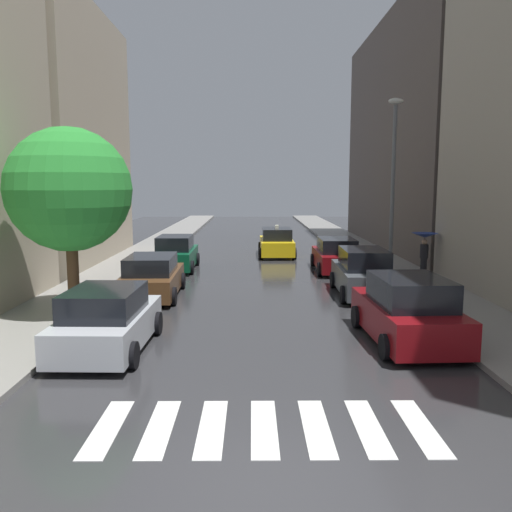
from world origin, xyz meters
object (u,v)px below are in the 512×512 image
(parked_car_right_second, at_px, (363,274))
(parked_car_right_third, at_px, (336,256))
(parked_car_left_nearest, at_px, (107,321))
(parked_car_left_third, at_px, (176,254))
(lamp_post_right, at_px, (393,178))
(pedestrian_foreground, at_px, (424,243))
(street_tree_left, at_px, (69,190))
(taxi_midroad, at_px, (277,243))
(parked_car_left_second, at_px, (152,277))
(parked_car_right_nearest, at_px, (408,312))

(parked_car_right_second, distance_m, parked_car_right_third, 5.50)
(parked_car_left_nearest, xyz_separation_m, parked_car_left_third, (-0.08, 12.49, 0.02))
(parked_car_left_nearest, bearing_deg, lamp_post_right, -45.82)
(pedestrian_foreground, relative_size, lamp_post_right, 0.25)
(parked_car_left_nearest, xyz_separation_m, street_tree_left, (-1.98, 3.43, 3.22))
(parked_car_right_second, distance_m, taxi_midroad, 11.28)
(parked_car_left_nearest, height_order, parked_car_right_third, parked_car_left_nearest)
(parked_car_right_third, distance_m, lamp_post_right, 5.21)
(lamp_post_right, bearing_deg, parked_car_left_second, -165.85)
(parked_car_left_second, height_order, parked_car_right_third, parked_car_right_third)
(parked_car_right_second, relative_size, parked_car_right_third, 0.97)
(parked_car_left_second, xyz_separation_m, street_tree_left, (-1.91, -2.88, 3.24))
(parked_car_left_third, xyz_separation_m, street_tree_left, (-1.90, -9.06, 3.20))
(street_tree_left, height_order, lamp_post_right, lamp_post_right)
(parked_car_left_second, relative_size, taxi_midroad, 1.02)
(parked_car_left_nearest, distance_m, street_tree_left, 5.10)
(parked_car_right_second, relative_size, street_tree_left, 0.76)
(pedestrian_foreground, bearing_deg, parked_car_right_second, 103.57)
(parked_car_left_nearest, relative_size, parked_car_right_second, 0.96)
(parked_car_left_nearest, height_order, parked_car_right_second, parked_car_right_second)
(parked_car_left_second, relative_size, parked_car_right_nearest, 1.01)
(street_tree_left, bearing_deg, parked_car_left_second, 56.44)
(parked_car_right_second, xyz_separation_m, taxi_midroad, (-2.72, 10.95, -0.06))
(parked_car_left_nearest, bearing_deg, pedestrian_foreground, -47.06)
(street_tree_left, relative_size, lamp_post_right, 0.78)
(parked_car_right_second, bearing_deg, parked_car_right_nearest, -179.11)
(parked_car_right_second, bearing_deg, lamp_post_right, -34.76)
(parked_car_right_nearest, bearing_deg, lamp_post_right, -13.92)
(parked_car_left_third, distance_m, street_tree_left, 9.80)
(parked_car_right_third, relative_size, pedestrian_foreground, 2.39)
(parked_car_left_third, bearing_deg, parked_car_left_nearest, -179.90)
(parked_car_left_third, distance_m, parked_car_right_second, 9.89)
(parked_car_right_nearest, bearing_deg, pedestrian_foreground, -22.77)
(street_tree_left, bearing_deg, parked_car_left_nearest, -60.03)
(parked_car_right_nearest, height_order, taxi_midroad, taxi_midroad)
(parked_car_right_third, relative_size, lamp_post_right, 0.61)
(street_tree_left, distance_m, lamp_post_right, 12.53)
(taxi_midroad, relative_size, street_tree_left, 0.76)
(parked_car_left_nearest, bearing_deg, parked_car_right_nearest, -84.02)
(parked_car_left_second, bearing_deg, lamp_post_right, -77.21)
(parked_car_left_second, xyz_separation_m, parked_car_right_nearest, (7.80, -5.69, 0.09))
(parked_car_right_third, bearing_deg, lamp_post_right, -151.94)
(parked_car_left_third, xyz_separation_m, pedestrian_foreground, (11.28, -2.56, 0.79))
(taxi_midroad, bearing_deg, pedestrian_foreground, -141.00)
(parked_car_left_third, height_order, lamp_post_right, lamp_post_right)
(parked_car_left_second, bearing_deg, pedestrian_foreground, -73.55)
(parked_car_right_nearest, height_order, parked_car_right_third, parked_car_right_nearest)
(pedestrian_foreground, bearing_deg, lamp_post_right, 92.76)
(parked_car_right_second, distance_m, pedestrian_foreground, 4.88)
(street_tree_left, bearing_deg, lamp_post_right, 24.86)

